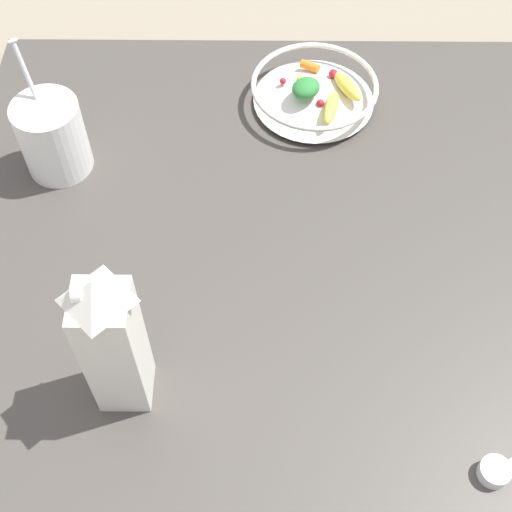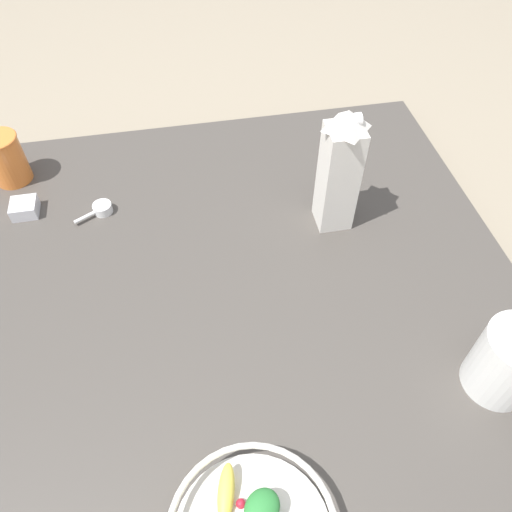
# 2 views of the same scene
# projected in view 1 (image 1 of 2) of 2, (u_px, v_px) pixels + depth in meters

# --- Properties ---
(ground_plane) EXTENTS (6.00, 6.00, 0.00)m
(ground_plane) POSITION_uv_depth(u_px,v_px,m) (305.00, 296.00, 1.16)
(ground_plane) COLOR gray
(countertop) EXTENTS (1.20, 1.20, 0.03)m
(countertop) POSITION_uv_depth(u_px,v_px,m) (305.00, 290.00, 1.15)
(countertop) COLOR #47423D
(countertop) RESTS_ON ground_plane
(fruit_bowl) EXTENTS (0.24, 0.24, 0.07)m
(fruit_bowl) POSITION_uv_depth(u_px,v_px,m) (315.00, 91.00, 1.34)
(fruit_bowl) COLOR silver
(fruit_bowl) RESTS_ON countertop
(milk_carton) EXTENTS (0.07, 0.07, 0.29)m
(milk_carton) POSITION_uv_depth(u_px,v_px,m) (112.00, 342.00, 0.92)
(milk_carton) COLOR silver
(milk_carton) RESTS_ON countertop
(yogurt_tub) EXTENTS (0.12, 0.11, 0.24)m
(yogurt_tub) POSITION_uv_depth(u_px,v_px,m) (52.00, 134.00, 1.22)
(yogurt_tub) COLOR white
(yogurt_tub) RESTS_ON countertop
(measuring_scoop) EXTENTS (0.06, 0.08, 0.02)m
(measuring_scoop) POSITION_uv_depth(u_px,v_px,m) (496.00, 470.00, 0.95)
(measuring_scoop) COLOR white
(measuring_scoop) RESTS_ON countertop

